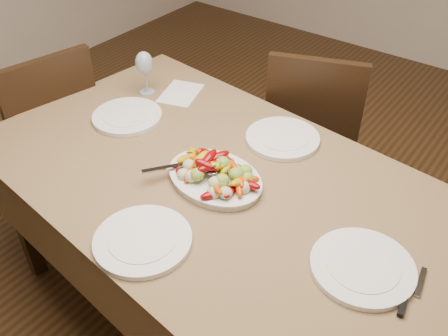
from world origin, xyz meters
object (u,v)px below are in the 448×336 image
Objects in this scene: plate_near at (143,241)px; wine_glass at (145,72)px; chair_far at (313,131)px; serving_platter at (215,179)px; plate_left at (127,117)px; dining_table at (224,257)px; chair_left at (45,136)px; plate_right at (362,267)px; plate_far at (282,138)px.

plate_near is 1.44× the size of wine_glass.
chair_far is 4.64× the size of wine_glass.
serving_platter is (0.06, -0.87, 0.30)m from chair_far.
plate_near is (0.54, -0.46, 0.00)m from plate_left.
chair_left is at bearing 178.38° from dining_table.
plate_left is (-0.54, 0.11, -0.00)m from serving_platter.
dining_table is 0.85m from wine_glass.
chair_left is at bearing 177.38° from serving_platter.
plate_near is (1.10, -0.40, 0.29)m from chair_left.
chair_far is at bearing 93.09° from plate_near.
plate_right is (0.57, -0.06, -0.00)m from serving_platter.
plate_left is at bearing 170.98° from dining_table.
plate_left is at bearing 139.35° from plate_near.
chair_left is at bearing -165.18° from plate_far.
wine_glass is at bearing 155.63° from dining_table.
plate_left is at bearing -67.71° from wine_glass.
dining_table is at bearing 36.24° from serving_platter.
chair_left is 3.36× the size of plate_far.
chair_far is 0.61m from plate_far.
plate_right is (0.54, -0.07, 0.39)m from dining_table.
chair_far is 0.92m from serving_platter.
chair_far is 1.00× the size of chair_left.
dining_table is 1.12m from chair_left.
chair_far reaches higher than serving_platter.
serving_platter reaches higher than plate_right.
serving_platter is 0.36m from plate_far.
serving_platter is at bearing -98.54° from plate_far.
plate_near is at bearing -152.26° from plate_right.
plate_far is at bearing 3.75° from wine_glass.
serving_platter is at bearing -26.62° from wine_glass.
plate_right is at bearing 103.32° from chair_far.
chair_left reaches higher than plate_right.
plate_right and plate_near have the same top height.
wine_glass is (-0.08, 0.20, 0.09)m from plate_left.
plate_far is (-0.52, 0.41, 0.00)m from plate_right.
plate_near is (0.00, -0.35, -0.00)m from serving_platter.
plate_far is at bearing 22.73° from plate_left.
plate_left is 0.24m from wine_glass.
plate_near is at bearing -93.60° from dining_table.
serving_platter is 1.17× the size of plate_right.
plate_far is (0.59, 0.25, 0.00)m from plate_left.
chair_left is (-1.12, 0.03, 0.10)m from dining_table.
dining_table is at bearing -24.37° from wine_glass.
serving_platter reaches higher than plate_left.
chair_far is at bearing 58.47° from plate_left.
plate_left and plate_far have the same top height.
plate_left is 0.64m from plate_far.
chair_left is 4.64× the size of wine_glass.
serving_platter reaches higher than plate_near.
plate_right is (1.66, -0.11, 0.29)m from chair_left.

